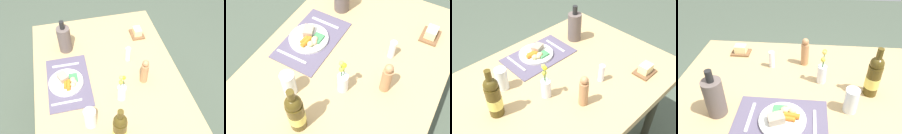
# 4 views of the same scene
# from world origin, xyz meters

# --- Properties ---
(dining_table) EXTENTS (1.48, 0.99, 0.77)m
(dining_table) POSITION_xyz_m (0.00, 0.00, 0.70)
(dining_table) COLOR tan
(dining_table) RESTS_ON ground_plane
(placemat) EXTENTS (0.46, 0.28, 0.01)m
(placemat) POSITION_xyz_m (-0.08, -0.27, 0.77)
(placemat) COLOR #534B60
(placemat) RESTS_ON dining_table
(dinner_plate) EXTENTS (0.23, 0.23, 0.05)m
(dinner_plate) POSITION_xyz_m (-0.07, -0.28, 0.79)
(dinner_plate) COLOR silver
(dinner_plate) RESTS_ON placemat
(fork) EXTENTS (0.02, 0.19, 0.00)m
(fork) POSITION_xyz_m (-0.23, -0.27, 0.77)
(fork) COLOR silver
(fork) RESTS_ON placemat
(knife) EXTENTS (0.01, 0.19, 0.00)m
(knife) POSITION_xyz_m (0.09, -0.29, 0.77)
(knife) COLOR silver
(knife) RESTS_ON placemat
(water_tumbler) EXTENTS (0.07, 0.07, 0.14)m
(water_tumbler) POSITION_xyz_m (0.26, -0.17, 0.82)
(water_tumbler) COLOR silver
(water_tumbler) RESTS_ON dining_table
(flower_vase) EXTENTS (0.05, 0.05, 0.22)m
(flower_vase) POSITION_xyz_m (0.12, 0.05, 0.84)
(flower_vase) COLOR silver
(flower_vase) RESTS_ON dining_table
(pepper_mill) EXTENTS (0.05, 0.05, 0.19)m
(pepper_mill) POSITION_xyz_m (0.02, 0.23, 0.86)
(pepper_mill) COLOR #B17B4F
(pepper_mill) RESTS_ON dining_table
(cooler_bottle) EXTENTS (0.10, 0.10, 0.26)m
(cooler_bottle) POSITION_xyz_m (-0.40, -0.25, 0.87)
(cooler_bottle) COLOR #5D514B
(cooler_bottle) RESTS_ON dining_table
(butter_dish) EXTENTS (0.13, 0.10, 0.06)m
(butter_dish) POSITION_xyz_m (-0.44, 0.32, 0.79)
(butter_dish) COLOR brown
(butter_dish) RESTS_ON dining_table
(wine_bottle) EXTENTS (0.08, 0.08, 0.29)m
(wine_bottle) POSITION_xyz_m (0.39, -0.03, 0.88)
(wine_bottle) COLOR #483912
(wine_bottle) RESTS_ON dining_table
(salt_shaker) EXTENTS (0.04, 0.04, 0.11)m
(salt_shaker) POSITION_xyz_m (-0.19, 0.18, 0.82)
(salt_shaker) COLOR white
(salt_shaker) RESTS_ON dining_table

